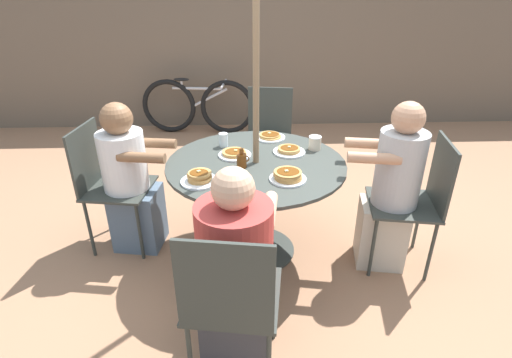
% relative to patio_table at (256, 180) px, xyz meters
% --- Properties ---
extents(ground_plane, '(12.00, 12.00, 0.00)m').
position_rel_patio_table_xyz_m(ground_plane, '(0.00, 0.00, -0.60)').
color(ground_plane, '#9E7051').
extents(back_fence, '(10.00, 0.06, 1.66)m').
position_rel_patio_table_xyz_m(back_fence, '(0.00, 2.90, 0.24)').
color(back_fence, brown).
rests_on(back_fence, ground).
extents(patio_table, '(1.21, 1.21, 0.73)m').
position_rel_patio_table_xyz_m(patio_table, '(0.00, 0.00, 0.00)').
color(patio_table, '#383D38').
rests_on(patio_table, ground).
extents(umbrella_pole, '(0.04, 0.04, 2.25)m').
position_rel_patio_table_xyz_m(umbrella_pole, '(0.00, 0.00, 0.53)').
color(umbrella_pole, '#846B4C').
rests_on(umbrella_pole, ground).
extents(patio_chair_north, '(0.51, 0.51, 0.94)m').
position_rel_patio_table_xyz_m(patio_chair_north, '(1.07, -0.18, -0.05)').
color(patio_chair_north, '#333833').
rests_on(patio_chair_north, ground).
extents(diner_north, '(0.52, 0.38, 1.18)m').
position_rel_patio_table_xyz_m(diner_north, '(0.90, -0.15, -0.04)').
color(diner_north, beige).
rests_on(diner_north, ground).
extents(patio_chair_east, '(0.50, 0.50, 0.94)m').
position_rel_patio_table_xyz_m(patio_chair_east, '(0.16, 1.07, -0.05)').
color(patio_chair_east, '#333833').
rests_on(patio_chair_east, ground).
extents(patio_chair_south, '(0.50, 0.50, 0.94)m').
position_rel_patio_table_xyz_m(patio_chair_south, '(-1.08, 0.16, -0.05)').
color(patio_chair_south, '#333833').
rests_on(patio_chair_south, ground).
extents(diner_south, '(0.53, 0.38, 1.11)m').
position_rel_patio_table_xyz_m(diner_south, '(-0.90, 0.13, -0.08)').
color(diner_south, slate).
rests_on(diner_south, ground).
extents(patio_chair_west, '(0.50, 0.50, 0.94)m').
position_rel_patio_table_xyz_m(patio_chair_west, '(-0.16, -1.07, -0.05)').
color(patio_chair_west, '#333833').
rests_on(patio_chair_west, ground).
extents(diner_west, '(0.42, 0.53, 1.13)m').
position_rel_patio_table_xyz_m(diner_west, '(-0.13, -0.90, -0.09)').
color(diner_west, '#3D3D42').
rests_on(diner_west, ground).
extents(pancake_plate_a, '(0.23, 0.23, 0.07)m').
position_rel_patio_table_xyz_m(pancake_plate_a, '(0.18, -0.27, 0.16)').
color(pancake_plate_a, white).
rests_on(pancake_plate_a, patio_table).
extents(pancake_plate_b, '(0.23, 0.23, 0.05)m').
position_rel_patio_table_xyz_m(pancake_plate_b, '(-0.14, 0.11, 0.15)').
color(pancake_plate_b, white).
rests_on(pancake_plate_b, patio_table).
extents(pancake_plate_c, '(0.23, 0.23, 0.04)m').
position_rel_patio_table_xyz_m(pancake_plate_c, '(0.13, 0.44, 0.15)').
color(pancake_plate_c, white).
rests_on(pancake_plate_c, patio_table).
extents(pancake_plate_d, '(0.23, 0.23, 0.08)m').
position_rel_patio_table_xyz_m(pancake_plate_d, '(-0.36, -0.28, 0.16)').
color(pancake_plate_d, white).
rests_on(pancake_plate_d, patio_table).
extents(pancake_plate_e, '(0.23, 0.23, 0.05)m').
position_rel_patio_table_xyz_m(pancake_plate_e, '(0.24, 0.15, 0.15)').
color(pancake_plate_e, white).
rests_on(pancake_plate_e, patio_table).
extents(syrup_bottle, '(0.08, 0.07, 0.13)m').
position_rel_patio_table_xyz_m(syrup_bottle, '(-0.10, -0.08, 0.18)').
color(syrup_bottle, brown).
rests_on(syrup_bottle, patio_table).
extents(coffee_cup, '(0.09, 0.09, 0.10)m').
position_rel_patio_table_xyz_m(coffee_cup, '(0.43, 0.21, 0.18)').
color(coffee_cup, beige).
rests_on(coffee_cup, patio_table).
extents(drinking_glass_a, '(0.07, 0.07, 0.10)m').
position_rel_patio_table_xyz_m(drinking_glass_a, '(-0.23, 0.29, 0.18)').
color(drinking_glass_a, silver).
rests_on(drinking_glass_a, patio_table).
extents(bicycle, '(1.46, 0.44, 0.72)m').
position_rel_patio_table_xyz_m(bicycle, '(-0.64, 2.58, -0.24)').
color(bicycle, black).
rests_on(bicycle, ground).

